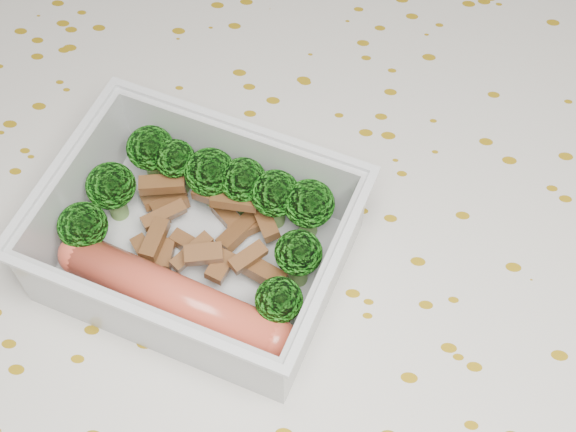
# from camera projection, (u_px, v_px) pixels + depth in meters

# --- Properties ---
(dining_table) EXTENTS (1.40, 0.90, 0.75)m
(dining_table) POSITION_uv_depth(u_px,v_px,m) (289.00, 300.00, 0.58)
(dining_table) COLOR brown
(dining_table) RESTS_ON ground
(tablecloth) EXTENTS (1.46, 0.96, 0.19)m
(tablecloth) POSITION_uv_depth(u_px,v_px,m) (289.00, 267.00, 0.53)
(tablecloth) COLOR silver
(tablecloth) RESTS_ON dining_table
(lunch_container) EXTENTS (0.20, 0.18, 0.06)m
(lunch_container) POSITION_uv_depth(u_px,v_px,m) (198.00, 245.00, 0.47)
(lunch_container) COLOR silver
(lunch_container) RESTS_ON tablecloth
(broccoli_florets) EXTENTS (0.16, 0.12, 0.04)m
(broccoli_florets) POSITION_uv_depth(u_px,v_px,m) (212.00, 201.00, 0.47)
(broccoli_florets) COLOR #608C3F
(broccoli_florets) RESTS_ON lunch_container
(meat_pile) EXTENTS (0.10, 0.08, 0.03)m
(meat_pile) POSITION_uv_depth(u_px,v_px,m) (201.00, 226.00, 0.48)
(meat_pile) COLOR brown
(meat_pile) RESTS_ON lunch_container
(sausage) EXTENTS (0.15, 0.07, 0.03)m
(sausage) POSITION_uv_depth(u_px,v_px,m) (175.00, 297.00, 0.45)
(sausage) COLOR #D14C35
(sausage) RESTS_ON lunch_container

